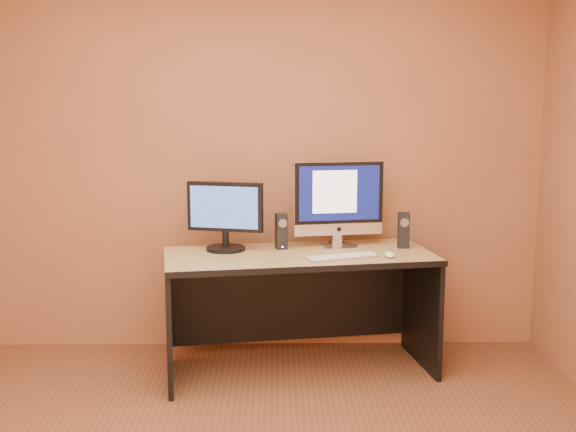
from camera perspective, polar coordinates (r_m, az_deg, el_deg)
The scene contains 10 objects.
walls at distance 2.85m, azimuth -5.36°, elevation 1.29°, with size 4.00×4.00×2.60m, color #915D3A, non-canonical shape.
desk at distance 4.51m, azimuth 0.88°, elevation -7.67°, with size 1.63×0.71×0.75m, color tan, non-canonical shape.
imac at distance 4.56m, azimuth 4.10°, elevation 0.97°, with size 0.58×0.21×0.56m, color silver, non-canonical shape.
second_monitor at distance 4.48m, azimuth -4.98°, elevation -0.04°, with size 0.49×0.24×0.43m, color black, non-canonical shape.
speaker_left at distance 4.53m, azimuth -0.53°, elevation -1.21°, with size 0.07×0.07×0.22m, color black, non-canonical shape.
speaker_right at distance 4.62m, azimuth 9.12°, elevation -1.12°, with size 0.07×0.07×0.22m, color black, non-canonical shape.
keyboard at distance 4.29m, azimuth 4.31°, elevation -3.23°, with size 0.44×0.12×0.02m, color silver.
mouse at distance 4.34m, azimuth 8.02°, elevation -3.02°, with size 0.06×0.10×0.04m, color silver.
cable_a at distance 4.73m, azimuth 4.57°, elevation -2.12°, with size 0.01×0.01×0.22m, color black.
cable_b at distance 4.69m, azimuth 3.20°, elevation -2.19°, with size 0.01×0.01×0.18m, color black.
Camera 1 is at (0.22, -2.82, 1.70)m, focal length 45.00 mm.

